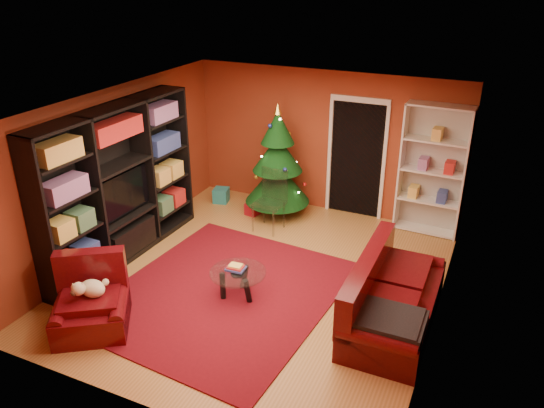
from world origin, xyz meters
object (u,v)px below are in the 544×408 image
at_px(christmas_tree, 278,162).
at_px(gift_box_red, 252,209).
at_px(dog, 93,288).
at_px(armchair, 90,303).
at_px(acrylic_chair, 268,204).
at_px(media_unit, 118,185).
at_px(gift_box_teal, 221,195).
at_px(white_bookshelf, 432,171).
at_px(sofa, 396,292).
at_px(rug, 224,293).
at_px(coffee_table, 238,284).

bearing_deg(christmas_tree, gift_box_red, -149.88).
distance_m(christmas_tree, dog, 4.12).
bearing_deg(armchair, acrylic_chair, 41.94).
bearing_deg(media_unit, armchair, -62.59).
bearing_deg(gift_box_red, acrylic_chair, -38.97).
relative_size(gift_box_teal, white_bookshelf, 0.12).
xyz_separation_m(white_bookshelf, sofa, (0.07, -2.80, -0.66)).
height_order(rug, gift_box_red, gift_box_red).
distance_m(media_unit, gift_box_teal, 2.66).
height_order(dog, acrylic_chair, acrylic_chair).
relative_size(christmas_tree, white_bookshelf, 0.92).
bearing_deg(gift_box_teal, rug, -60.10).
bearing_deg(christmas_tree, acrylic_chair, -79.48).
distance_m(gift_box_teal, sofa, 4.61).
relative_size(armchair, coffee_table, 1.23).
xyz_separation_m(media_unit, armchair, (0.82, -1.71, -0.82)).
height_order(christmas_tree, armchair, christmas_tree).
bearing_deg(gift_box_teal, dog, -83.56).
xyz_separation_m(media_unit, gift_box_red, (1.19, 2.15, -1.09)).
xyz_separation_m(media_unit, dog, (0.84, -1.64, -0.64)).
bearing_deg(armchair, white_bookshelf, 19.45).
height_order(christmas_tree, white_bookshelf, white_bookshelf).
relative_size(rug, gift_box_teal, 12.25).
bearing_deg(sofa, christmas_tree, 48.51).
bearing_deg(media_unit, coffee_table, -6.50).
height_order(christmas_tree, gift_box_teal, christmas_tree).
xyz_separation_m(sofa, acrylic_chair, (-2.58, 1.73, 0.02)).
height_order(dog, coffee_table, dog).
distance_m(armchair, sofa, 3.87).
distance_m(dog, sofa, 3.83).
height_order(media_unit, gift_box_red, media_unit).
bearing_deg(rug, white_bookshelf, 54.31).
bearing_deg(media_unit, gift_box_teal, 82.70).
bearing_deg(media_unit, dog, -61.26).
relative_size(sofa, acrylic_chair, 2.22).
xyz_separation_m(rug, armchair, (-1.14, -1.37, 0.37)).
height_order(gift_box_red, dog, dog).
distance_m(gift_box_red, armchair, 3.89).
bearing_deg(acrylic_chair, christmas_tree, 104.39).
height_order(media_unit, acrylic_chair, media_unit).
distance_m(christmas_tree, coffee_table, 2.88).
bearing_deg(gift_box_teal, white_bookshelf, 5.87).
bearing_deg(coffee_table, christmas_tree, 102.47).
xyz_separation_m(rug, gift_box_teal, (-1.58, 2.75, 0.13)).
relative_size(gift_box_red, dog, 0.56).
distance_m(media_unit, dog, 1.95).
bearing_deg(gift_box_teal, gift_box_red, -17.68).
distance_m(coffee_table, acrylic_chair, 2.11).
bearing_deg(armchair, media_unit, 82.17).
distance_m(media_unit, gift_box_red, 2.69).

